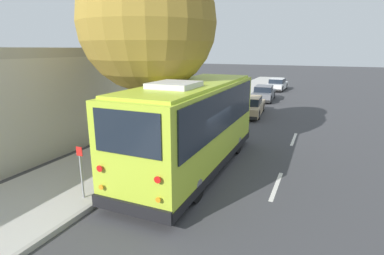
{
  "coord_description": "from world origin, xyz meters",
  "views": [
    {
      "loc": [
        -9.43,
        -4.03,
        4.57
      ],
      "look_at": [
        1.9,
        0.94,
        1.3
      ],
      "focal_mm": 28.0,
      "sensor_mm": 36.0,
      "label": 1
    }
  ],
  "objects_px": {
    "parked_sedan_gray": "(264,93)",
    "sign_post_near": "(81,172)",
    "street_tree": "(149,14)",
    "shuttle_bus": "(193,122)",
    "parked_sedan_tan": "(250,106)",
    "sign_post_far": "(121,155)",
    "parked_sedan_white": "(277,85)"
  },
  "relations": [
    {
      "from": "street_tree",
      "to": "sign_post_near",
      "type": "bearing_deg",
      "value": -177.37
    },
    {
      "from": "sign_post_far",
      "to": "shuttle_bus",
      "type": "bearing_deg",
      "value": -47.66
    },
    {
      "from": "shuttle_bus",
      "to": "parked_sedan_tan",
      "type": "height_order",
      "value": "shuttle_bus"
    },
    {
      "from": "shuttle_bus",
      "to": "parked_sedan_white",
      "type": "xyz_separation_m",
      "value": [
        25.01,
        0.46,
        -1.29
      ]
    },
    {
      "from": "parked_sedan_white",
      "to": "shuttle_bus",
      "type": "bearing_deg",
      "value": -176.85
    },
    {
      "from": "parked_sedan_white",
      "to": "street_tree",
      "type": "height_order",
      "value": "street_tree"
    },
    {
      "from": "parked_sedan_white",
      "to": "street_tree",
      "type": "xyz_separation_m",
      "value": [
        -24.23,
        1.76,
        5.28
      ]
    },
    {
      "from": "parked_sedan_gray",
      "to": "sign_post_near",
      "type": "relative_size",
      "value": 2.86
    },
    {
      "from": "parked_sedan_gray",
      "to": "street_tree",
      "type": "distance_m",
      "value": 17.52
    },
    {
      "from": "parked_sedan_gray",
      "to": "sign_post_near",
      "type": "xyz_separation_m",
      "value": [
        -21.18,
        1.46,
        0.37
      ]
    },
    {
      "from": "parked_sedan_gray",
      "to": "street_tree",
      "type": "xyz_separation_m",
      "value": [
        -16.63,
        1.67,
        5.28
      ]
    },
    {
      "from": "parked_sedan_white",
      "to": "sign_post_near",
      "type": "bearing_deg",
      "value": 179.01
    },
    {
      "from": "sign_post_far",
      "to": "street_tree",
      "type": "bearing_deg",
      "value": 4.56
    },
    {
      "from": "street_tree",
      "to": "parked_sedan_tan",
      "type": "bearing_deg",
      "value": -11.09
    },
    {
      "from": "shuttle_bus",
      "to": "parked_sedan_tan",
      "type": "distance_m",
      "value": 10.82
    },
    {
      "from": "shuttle_bus",
      "to": "parked_sedan_white",
      "type": "relative_size",
      "value": 1.82
    },
    {
      "from": "shuttle_bus",
      "to": "parked_sedan_gray",
      "type": "bearing_deg",
      "value": 1.49
    },
    {
      "from": "shuttle_bus",
      "to": "sign_post_far",
      "type": "relative_size",
      "value": 5.95
    },
    {
      "from": "sign_post_near",
      "to": "street_tree",
      "type": "bearing_deg",
      "value": 2.63
    },
    {
      "from": "parked_sedan_tan",
      "to": "street_tree",
      "type": "bearing_deg",
      "value": 164.06
    },
    {
      "from": "parked_sedan_white",
      "to": "street_tree",
      "type": "relative_size",
      "value": 0.53
    },
    {
      "from": "parked_sedan_tan",
      "to": "street_tree",
      "type": "relative_size",
      "value": 0.54
    },
    {
      "from": "street_tree",
      "to": "sign_post_near",
      "type": "distance_m",
      "value": 6.69
    },
    {
      "from": "shuttle_bus",
      "to": "sign_post_far",
      "type": "xyz_separation_m",
      "value": [
        -1.83,
        2.01,
        -1.0
      ]
    },
    {
      "from": "shuttle_bus",
      "to": "sign_post_far",
      "type": "distance_m",
      "value": 2.9
    },
    {
      "from": "sign_post_near",
      "to": "parked_sedan_white",
      "type": "bearing_deg",
      "value": -3.08
    },
    {
      "from": "street_tree",
      "to": "sign_post_far",
      "type": "xyz_separation_m",
      "value": [
        -2.62,
        -0.21,
        -5.0
      ]
    },
    {
      "from": "parked_sedan_white",
      "to": "sign_post_far",
      "type": "relative_size",
      "value": 3.28
    },
    {
      "from": "street_tree",
      "to": "shuttle_bus",
      "type": "bearing_deg",
      "value": -109.45
    },
    {
      "from": "parked_sedan_white",
      "to": "sign_post_near",
      "type": "distance_m",
      "value": 28.82
    },
    {
      "from": "sign_post_near",
      "to": "parked_sedan_tan",
      "type": "bearing_deg",
      "value": -6.85
    },
    {
      "from": "shuttle_bus",
      "to": "street_tree",
      "type": "xyz_separation_m",
      "value": [
        0.78,
        2.22,
        4.0
      ]
    }
  ]
}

